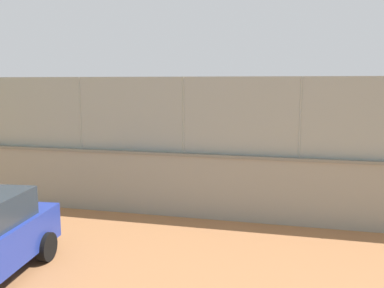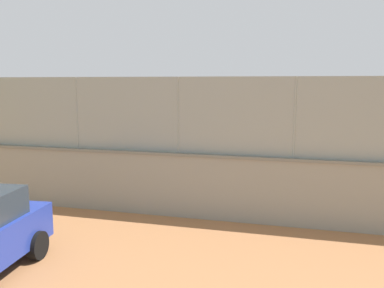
% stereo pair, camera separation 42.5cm
% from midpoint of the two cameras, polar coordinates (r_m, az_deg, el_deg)
% --- Properties ---
extents(ground_plane, '(260.00, 260.00, 0.00)m').
position_cam_midpoint_polar(ground_plane, '(22.54, 9.82, -1.25)').
color(ground_plane, '#A36B42').
extents(perimeter_wall, '(32.11, 1.36, 1.83)m').
position_cam_midpoint_polar(perimeter_wall, '(11.36, 14.72, -6.36)').
color(perimeter_wall, gray).
rests_on(perimeter_wall, ground_plane).
extents(fence_panel_on_wall, '(31.53, 0.97, 2.11)m').
position_cam_midpoint_polar(fence_panel_on_wall, '(11.03, 15.10, 3.56)').
color(fence_panel_on_wall, gray).
rests_on(fence_panel_on_wall, perimeter_wall).
extents(player_near_wall_returning, '(0.69, 1.16, 1.46)m').
position_cam_midpoint_polar(player_near_wall_returning, '(24.13, 1.79, 1.55)').
color(player_near_wall_returning, '#B2B2B2').
rests_on(player_near_wall_returning, ground_plane).
extents(player_crossing_court, '(1.07, 0.77, 1.66)m').
position_cam_midpoint_polar(player_crossing_court, '(22.87, -5.09, 1.46)').
color(player_crossing_court, '#591919').
rests_on(player_crossing_court, ground_plane).
extents(player_at_service_line, '(0.72, 1.06, 1.69)m').
position_cam_midpoint_polar(player_at_service_line, '(19.17, 0.46, 0.17)').
color(player_at_service_line, black).
rests_on(player_at_service_line, ground_plane).
extents(sports_ball, '(0.16, 0.16, 0.16)m').
position_cam_midpoint_polar(sports_ball, '(22.32, -0.34, 1.98)').
color(sports_ball, yellow).
extents(spare_ball_by_wall, '(0.13, 0.13, 0.13)m').
position_cam_midpoint_polar(spare_ball_by_wall, '(13.44, -8.66, -7.64)').
color(spare_ball_by_wall, yellow).
rests_on(spare_ball_by_wall, ground_plane).
extents(courtside_bench, '(1.61, 0.43, 0.87)m').
position_cam_midpoint_polar(courtside_bench, '(13.15, 17.59, -6.52)').
color(courtside_bench, brown).
rests_on(courtside_bench, ground_plane).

